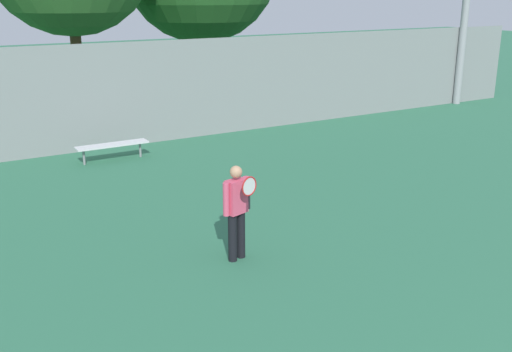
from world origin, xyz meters
TOP-DOWN VIEW (x-y plane):
  - tennis_player at (-2.13, 6.80)m, footprint 0.52×0.47m
  - bench_courtside_near at (-2.04, 13.50)m, footprint 1.82×0.40m
  - back_fence at (0.00, 14.81)m, footprint 28.11×0.06m

SIDE VIEW (x-z plane):
  - bench_courtside_near at x=-2.04m, z-range 0.18..0.61m
  - tennis_player at x=-2.13m, z-range 0.09..1.65m
  - back_fence at x=0.00m, z-range 0.00..2.82m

